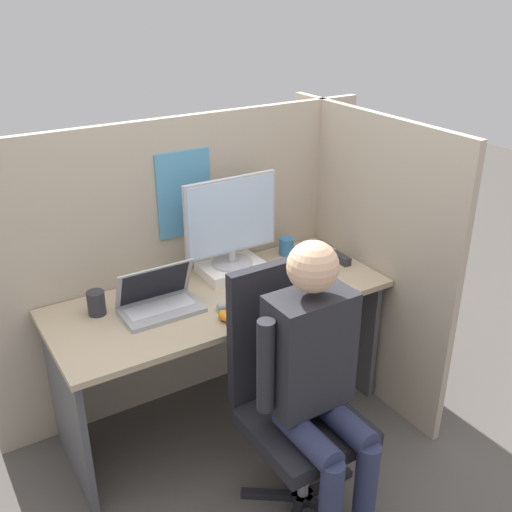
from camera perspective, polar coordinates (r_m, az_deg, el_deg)
ground_plane at (r=3.12m, az=0.00°, el=-18.48°), size 12.00×12.00×0.00m
cubicle_panel_back at (r=3.18m, az=-6.52°, el=-0.64°), size 2.14×0.05×1.55m
cubicle_panel_right at (r=3.29m, az=10.18°, el=-0.04°), size 0.04×1.30×1.55m
desk at (r=3.00m, az=-3.35°, el=-6.68°), size 1.64×0.66×0.75m
paper_box at (r=3.10m, az=-2.28°, el=-1.19°), size 0.33×0.23×0.05m
monitor at (r=3.00m, az=-2.39°, el=3.39°), size 0.51×0.21×0.46m
laptop at (r=2.79m, az=-9.19°, el=-4.33°), size 0.36×0.22×0.22m
mouse at (r=2.77m, az=-3.21°, el=-4.78°), size 0.06×0.05×0.04m
stapler at (r=3.25m, az=8.05°, el=-0.22°), size 0.04×0.13×0.04m
carrot_toy at (r=2.66m, az=-2.75°, el=-6.00°), size 0.05×0.12×0.05m
office_chair at (r=2.64m, az=3.37°, el=-12.66°), size 0.52×0.56×1.08m
person at (r=2.41m, az=5.84°, el=-10.98°), size 0.48×0.45×1.28m
coffee_mug at (r=3.31m, az=2.92°, el=0.93°), size 0.08×0.08×0.10m
pen_cup at (r=2.81m, az=-14.97°, el=-4.35°), size 0.08×0.08×0.11m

